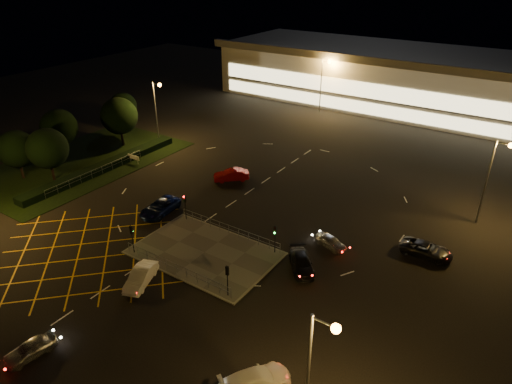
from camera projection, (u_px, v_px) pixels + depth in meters
The scene contains 26 objects.
ground at pixel (202, 238), 49.29m from camera, with size 180.00×180.00×0.00m, color black.
pedestrian_island at pixel (205, 253), 46.80m from camera, with size 14.00×9.00×0.12m, color #4C4944.
grass_verge at pixel (82, 162), 67.49m from camera, with size 18.00×30.00×0.08m, color black.
hedge at pixel (104, 167), 64.82m from camera, with size 2.00×26.00×1.00m, color black.
supermarket at pixel (396, 77), 92.63m from camera, with size 72.00×26.50×10.50m.
streetlight_se at pixel (316, 364), 25.86m from camera, with size 1.78×0.56×10.03m.
streetlight_nw at pixel (157, 104), 71.18m from camera, with size 1.78×0.56×10.03m.
streetlight_ne at pixel (494, 171), 49.02m from camera, with size 1.78×0.56×10.03m.
streetlight_far_left at pixel (323, 78), 86.45m from camera, with size 1.78×0.56×10.03m.
signal_sw at pixel (132, 234), 45.74m from camera, with size 0.28×0.30×3.15m.
signal_se at pixel (227, 275), 39.83m from camera, with size 0.28×0.30×3.15m.
signal_nw at pixel (185, 202), 51.64m from camera, with size 0.28×0.30×3.15m.
signal_ne at pixel (275, 234), 45.74m from camera, with size 0.28×0.30×3.15m.
tree_a at pixel (16, 149), 60.59m from camera, with size 5.04×5.04×6.86m.
tree_b at pixel (59, 127), 67.35m from camera, with size 5.40×5.40×7.35m.
tree_c at pixel (119, 116), 71.15m from camera, with size 5.76×5.76×7.84m.
tree_d at pixel (123, 106), 78.96m from camera, with size 4.68×4.68×6.37m.
tree_e at pixel (47, 149), 59.96m from camera, with size 5.40×5.40×7.35m.
car_near_silver at pixel (30, 349), 34.56m from camera, with size 1.55×3.86×1.32m, color #B6B9BD.
car_queue_white at pixel (141, 277), 42.20m from camera, with size 1.59×4.56×1.50m, color white.
car_left_blue at pixel (160, 207), 53.81m from camera, with size 2.55×5.53×1.54m, color #0B1645.
car_far_dkgrey at pixel (301, 263), 44.23m from camera, with size 1.94×4.77×1.39m, color black.
car_right_silver at pixel (331, 242), 47.61m from camera, with size 1.49×3.69×1.26m, color #B6B9BE.
car_circ_red at pixel (231, 175), 61.74m from camera, with size 1.66×4.76×1.57m, color #9C0B13.
car_east_grey at pixel (426, 250), 46.15m from camera, with size 2.39×5.18×1.44m, color black.
car_approach_white at pixel (256, 380), 31.90m from camera, with size 2.11×5.20×1.51m, color beige.
Camera 1 is at (27.85, -31.26, 27.13)m, focal length 32.00 mm.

